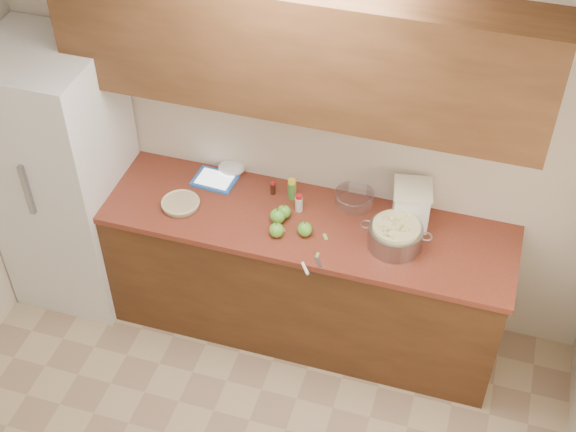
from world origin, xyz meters
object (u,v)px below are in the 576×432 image
(pie, at_px, (180,204))
(flour_canister, at_px, (411,205))
(colander, at_px, (395,236))
(tablet, at_px, (215,180))

(pie, bearing_deg, flour_canister, 11.10)
(pie, distance_m, colander, 1.27)
(pie, height_order, tablet, pie)
(colander, bearing_deg, pie, -177.96)
(tablet, bearing_deg, flour_canister, 3.14)
(pie, xyz_separation_m, flour_canister, (1.32, 0.26, 0.11))
(pie, bearing_deg, tablet, 67.57)
(pie, relative_size, colander, 0.58)
(tablet, bearing_deg, colander, -7.26)
(flour_canister, bearing_deg, colander, -101.46)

